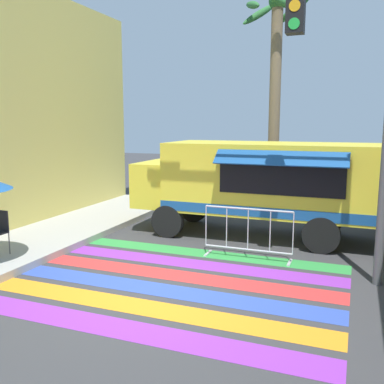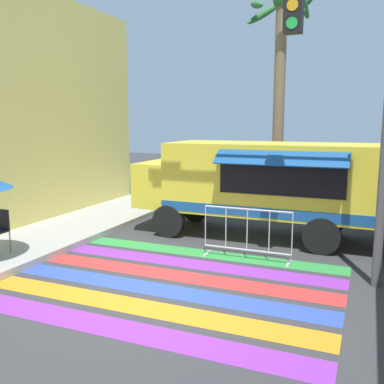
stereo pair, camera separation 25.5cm
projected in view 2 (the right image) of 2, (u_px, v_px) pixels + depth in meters
name	position (u px, v px, depth m)	size (l,w,h in m)	color
ground_plane	(150.00, 293.00, 7.46)	(60.00, 60.00, 0.00)	#38383A
crosswalk_painted	(164.00, 282.00, 7.97)	(6.40, 4.36, 0.01)	purple
food_truck	(256.00, 180.00, 10.93)	(6.34, 2.50, 2.42)	yellow
traffic_signal_pole	(329.00, 59.00, 7.49)	(4.89, 0.29, 5.83)	#515456
barricade_front	(247.00, 234.00, 9.21)	(1.94, 0.44, 1.12)	#B7BABF
palm_tree	(279.00, 68.00, 14.29)	(2.33, 2.38, 7.18)	#7A664C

